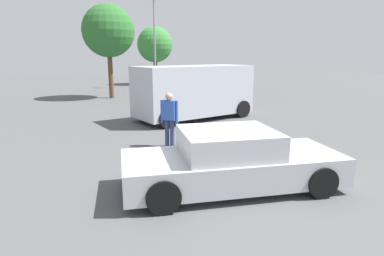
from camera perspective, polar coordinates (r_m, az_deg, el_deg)
The scene contains 8 objects.
ground_plane at distance 7.27m, azimuth 7.31°, elevation -9.93°, with size 80.00×80.00×0.00m, color #515154.
sedan_foreground at distance 6.95m, azimuth 6.81°, elevation -5.84°, with size 4.83×2.74×1.27m.
dog at distance 10.54m, azimuth 7.35°, elevation -1.25°, with size 0.41×0.59×0.43m.
van_white at distance 14.31m, azimuth 0.34°, elevation 6.54°, with size 5.45×3.01×2.31m.
pedestrian at distance 9.95m, azimuth -3.98°, elevation 2.29°, with size 0.45×0.45×1.67m.
light_post_near at distance 28.13m, azimuth -6.59°, elevation 16.97°, with size 0.44×0.44×7.38m.
tree_back_left at distance 22.01m, azimuth -14.39°, elevation 16.06°, with size 3.29×3.29×5.88m.
tree_back_right at distance 31.53m, azimuth -6.49°, elevation 14.24°, with size 3.28×3.28×5.33m.
Camera 1 is at (-3.64, -5.65, 2.79)m, focal length 30.56 mm.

